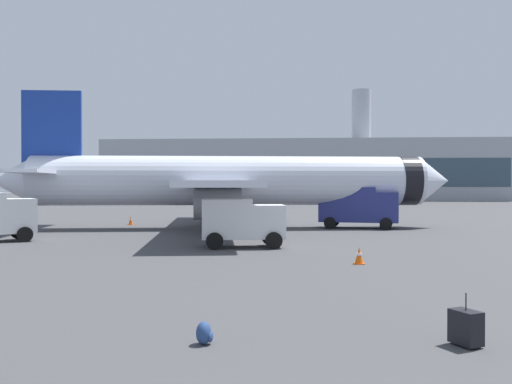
{
  "coord_description": "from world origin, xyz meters",
  "views": [
    {
      "loc": [
        -0.09,
        -5.1,
        3.33
      ],
      "look_at": [
        -2.05,
        22.89,
        3.0
      ],
      "focal_mm": 39.42,
      "sensor_mm": 36.0,
      "label": 1
    }
  ],
  "objects_px": {
    "airplane_at_gate": "(227,181)",
    "rolling_suitcase": "(466,327)",
    "cargo_van": "(242,220)",
    "fuel_truck": "(358,205)",
    "safety_cone_mid": "(359,256)",
    "safety_cone_near": "(131,220)",
    "traveller_backpack": "(204,333)"
  },
  "relations": [
    {
      "from": "airplane_at_gate",
      "to": "rolling_suitcase",
      "type": "bearing_deg",
      "value": -74.33
    },
    {
      "from": "cargo_van",
      "to": "fuel_truck",
      "type": "bearing_deg",
      "value": 61.32
    },
    {
      "from": "rolling_suitcase",
      "to": "cargo_van",
      "type": "bearing_deg",
      "value": 109.44
    },
    {
      "from": "fuel_truck",
      "to": "safety_cone_mid",
      "type": "xyz_separation_m",
      "value": [
        -2.17,
        -20.15,
        -1.42
      ]
    },
    {
      "from": "safety_cone_mid",
      "to": "traveller_backpack",
      "type": "relative_size",
      "value": 1.5
    },
    {
      "from": "safety_cone_near",
      "to": "traveller_backpack",
      "type": "height_order",
      "value": "safety_cone_near"
    },
    {
      "from": "cargo_van",
      "to": "rolling_suitcase",
      "type": "distance_m",
      "value": 19.24
    },
    {
      "from": "airplane_at_gate",
      "to": "cargo_van",
      "type": "xyz_separation_m",
      "value": [
        2.4,
        -13.24,
        -2.21
      ]
    },
    {
      "from": "rolling_suitcase",
      "to": "traveller_backpack",
      "type": "distance_m",
      "value": 5.44
    },
    {
      "from": "airplane_at_gate",
      "to": "traveller_backpack",
      "type": "bearing_deg",
      "value": -83.93
    },
    {
      "from": "cargo_van",
      "to": "rolling_suitcase",
      "type": "relative_size",
      "value": 4.23
    },
    {
      "from": "fuel_truck",
      "to": "safety_cone_near",
      "type": "distance_m",
      "value": 18.93
    },
    {
      "from": "fuel_truck",
      "to": "cargo_van",
      "type": "xyz_separation_m",
      "value": [
        -7.73,
        -14.13,
        -0.32
      ]
    },
    {
      "from": "cargo_van",
      "to": "rolling_suitcase",
      "type": "bearing_deg",
      "value": -70.56
    },
    {
      "from": "cargo_van",
      "to": "airplane_at_gate",
      "type": "bearing_deg",
      "value": 100.27
    },
    {
      "from": "rolling_suitcase",
      "to": "traveller_backpack",
      "type": "relative_size",
      "value": 2.29
    },
    {
      "from": "cargo_van",
      "to": "safety_cone_mid",
      "type": "distance_m",
      "value": 8.27
    },
    {
      "from": "rolling_suitcase",
      "to": "traveller_backpack",
      "type": "height_order",
      "value": "rolling_suitcase"
    },
    {
      "from": "airplane_at_gate",
      "to": "rolling_suitcase",
      "type": "xyz_separation_m",
      "value": [
        8.79,
        -31.35,
        -3.27
      ]
    },
    {
      "from": "safety_cone_near",
      "to": "rolling_suitcase",
      "type": "distance_m",
      "value": 38.72
    },
    {
      "from": "safety_cone_mid",
      "to": "rolling_suitcase",
      "type": "distance_m",
      "value": 12.12
    },
    {
      "from": "traveller_backpack",
      "to": "safety_cone_near",
      "type": "bearing_deg",
      "value": 108.93
    },
    {
      "from": "airplane_at_gate",
      "to": "safety_cone_near",
      "type": "xyz_separation_m",
      "value": [
        -8.6,
        3.25,
        -3.28
      ]
    },
    {
      "from": "rolling_suitcase",
      "to": "traveller_backpack",
      "type": "bearing_deg",
      "value": -177.12
    },
    {
      "from": "airplane_at_gate",
      "to": "cargo_van",
      "type": "distance_m",
      "value": 13.63
    },
    {
      "from": "safety_cone_near",
      "to": "traveller_backpack",
      "type": "xyz_separation_m",
      "value": [
        11.96,
        -34.87,
        -0.14
      ]
    },
    {
      "from": "safety_cone_mid",
      "to": "traveller_backpack",
      "type": "distance_m",
      "value": 13.19
    },
    {
      "from": "airplane_at_gate",
      "to": "safety_cone_mid",
      "type": "height_order",
      "value": "airplane_at_gate"
    },
    {
      "from": "cargo_van",
      "to": "safety_cone_mid",
      "type": "relative_size",
      "value": 6.46
    },
    {
      "from": "safety_cone_mid",
      "to": "fuel_truck",
      "type": "bearing_deg",
      "value": 83.87
    },
    {
      "from": "traveller_backpack",
      "to": "fuel_truck",
      "type": "bearing_deg",
      "value": 78.25
    },
    {
      "from": "safety_cone_mid",
      "to": "traveller_backpack",
      "type": "height_order",
      "value": "safety_cone_mid"
    }
  ]
}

